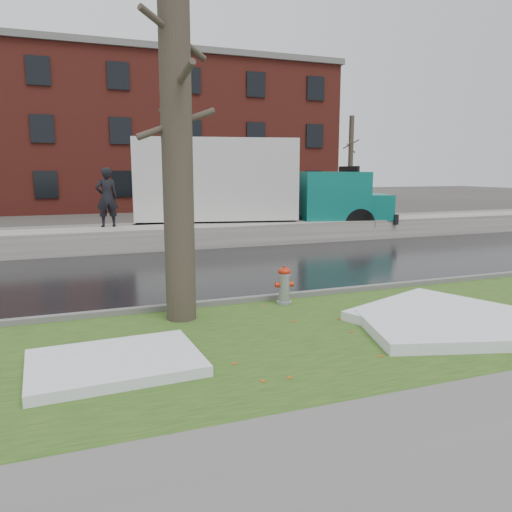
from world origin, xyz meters
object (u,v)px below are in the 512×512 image
object	(u,v)px
fire_hydrant	(284,284)
box_truck	(246,187)
tree	(177,128)
worker	(107,197)

from	to	relation	value
fire_hydrant	box_truck	distance (m)	10.00
tree	box_truck	world-z (taller)	tree
tree	worker	distance (m)	9.09
fire_hydrant	box_truck	bearing A→B (deg)	82.18
box_truck	fire_hydrant	bearing A→B (deg)	-93.91
tree	box_truck	bearing A→B (deg)	64.20
fire_hydrant	tree	size ratio (longest dim) A/B	0.12
box_truck	worker	world-z (taller)	box_truck
worker	tree	bearing A→B (deg)	85.68
tree	worker	xyz separation A→B (m)	(-0.51, 8.93, -1.58)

